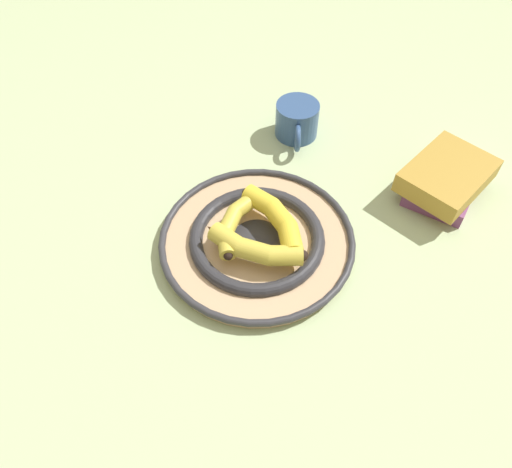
{
  "coord_description": "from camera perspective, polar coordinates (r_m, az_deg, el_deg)",
  "views": [
    {
      "loc": [
        -0.44,
        -0.31,
        0.74
      ],
      "look_at": [
        -0.0,
        0.04,
        0.04
      ],
      "focal_mm": 35.0,
      "sensor_mm": 36.0,
      "label": 1
    }
  ],
  "objects": [
    {
      "name": "coffee_mug",
      "position": [
        1.13,
        4.7,
        12.84
      ],
      "size": [
        0.12,
        0.11,
        0.08
      ],
      "rotation": [
        0.0,
        0.0,
        3.78
      ],
      "color": "#335184",
      "rests_on": "ground_plane"
    },
    {
      "name": "banana_c",
      "position": [
        0.9,
        2.46,
        1.65
      ],
      "size": [
        0.1,
        0.18,
        0.04
      ],
      "rotation": [
        0.0,
        0.0,
        7.48
      ],
      "color": "yellow",
      "rests_on": "decorative_bowl"
    },
    {
      "name": "banana_b",
      "position": [
        0.86,
        -0.35,
        -1.62
      ],
      "size": [
        0.09,
        0.18,
        0.04
      ],
      "rotation": [
        0.0,
        0.0,
        5.05
      ],
      "color": "gold",
      "rests_on": "decorative_bowl"
    },
    {
      "name": "decorative_bowl",
      "position": [
        0.92,
        0.0,
        -0.8
      ],
      "size": [
        0.36,
        0.36,
        0.03
      ],
      "color": "tan",
      "rests_on": "ground_plane"
    },
    {
      "name": "ground_plane",
      "position": [
        0.92,
        1.82,
        -2.34
      ],
      "size": [
        2.8,
        2.8,
        0.0
      ],
      "primitive_type": "plane",
      "color": "#B2C693"
    },
    {
      "name": "book_stack",
      "position": [
        1.06,
        20.88,
        5.86
      ],
      "size": [
        0.19,
        0.15,
        0.07
      ],
      "rotation": [
        0.0,
        0.0,
        0.04
      ],
      "color": "#753D70",
      "rests_on": "ground_plane"
    },
    {
      "name": "banana_a",
      "position": [
        0.91,
        -2.48,
        1.42
      ],
      "size": [
        0.16,
        0.08,
        0.03
      ],
      "rotation": [
        0.0,
        0.0,
        3.48
      ],
      "color": "gold",
      "rests_on": "decorative_bowl"
    }
  ]
}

